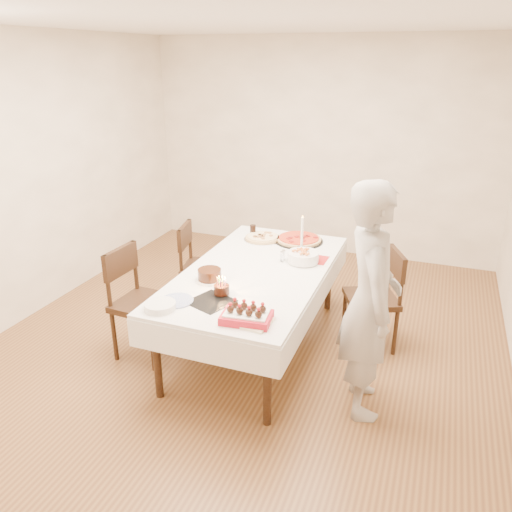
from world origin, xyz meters
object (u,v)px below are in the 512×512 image
(birthday_cake, at_px, (221,286))
(pizza_white, at_px, (262,238))
(dining_table, at_px, (256,309))
(cola_glass, at_px, (253,230))
(chair_left_savory, at_px, (205,268))
(taper_candle, at_px, (302,235))
(person, at_px, (370,301))
(pasta_bowl, at_px, (303,257))
(chair_right_savory, at_px, (371,299))
(chair_left_dessert, at_px, (144,304))
(layer_cake, at_px, (210,275))
(pizza_pepperoni, at_px, (299,239))
(strawberry_box, at_px, (247,316))

(birthday_cake, bearing_deg, pizza_white, 95.79)
(dining_table, bearing_deg, cola_glass, 112.78)
(chair_left_savory, distance_m, taper_candle, 1.12)
(person, xyz_separation_m, pasta_bowl, (-0.70, 0.78, -0.06))
(dining_table, bearing_deg, person, -24.87)
(chair_right_savory, relative_size, chair_left_dessert, 0.94)
(chair_right_savory, height_order, layer_cake, chair_right_savory)
(chair_left_savory, distance_m, birthday_cake, 1.29)
(pizza_white, xyz_separation_m, birthday_cake, (0.13, -1.26, 0.06))
(pizza_pepperoni, xyz_separation_m, taper_candle, (0.12, -0.32, 0.17))
(dining_table, distance_m, chair_right_savory, 1.02)
(chair_left_savory, distance_m, pizza_white, 0.66)
(chair_right_savory, height_order, taper_candle, taper_candle)
(strawberry_box, bearing_deg, pizza_pepperoni, 93.68)
(chair_left_savory, relative_size, person, 0.53)
(dining_table, distance_m, chair_left_dessert, 0.97)
(pasta_bowl, relative_size, taper_candle, 0.73)
(chair_left_savory, height_order, person, person)
(cola_glass, bearing_deg, person, -43.21)
(pizza_pepperoni, xyz_separation_m, pasta_bowl, (0.18, -0.50, 0.03))
(chair_right_savory, distance_m, pizza_pepperoni, 0.95)
(chair_left_dessert, height_order, layer_cake, chair_left_dessert)
(pasta_bowl, relative_size, birthday_cake, 2.08)
(cola_glass, bearing_deg, pizza_white, -32.19)
(dining_table, xyz_separation_m, person, (1.03, -0.48, 0.49))
(chair_left_dessert, height_order, cola_glass, chair_left_dessert)
(pizza_pepperoni, relative_size, layer_cake, 1.97)
(pasta_bowl, distance_m, taper_candle, 0.24)
(layer_cake, bearing_deg, chair_left_dessert, -168.50)
(dining_table, relative_size, pizza_white, 5.78)
(chair_left_savory, xyz_separation_m, pasta_bowl, (1.07, -0.20, 0.35))
(dining_table, bearing_deg, pizza_white, 105.82)
(layer_cake, xyz_separation_m, birthday_cake, (0.20, -0.21, 0.03))
(chair_right_savory, xyz_separation_m, birthday_cake, (-1.02, -0.93, 0.37))
(chair_left_dessert, xyz_separation_m, layer_cake, (0.57, 0.12, 0.31))
(dining_table, distance_m, pizza_pepperoni, 0.91)
(chair_right_savory, bearing_deg, pizza_white, 139.69)
(chair_right_savory, height_order, pizza_white, chair_right_savory)
(pasta_bowl, bearing_deg, strawberry_box, -93.83)
(pizza_white, distance_m, pasta_bowl, 0.68)
(person, bearing_deg, dining_table, 48.03)
(taper_candle, xyz_separation_m, cola_glass, (-0.60, 0.32, -0.13))
(taper_candle, xyz_separation_m, birthday_cake, (-0.34, -1.03, -0.11))
(pizza_white, distance_m, taper_candle, 0.55)
(layer_cake, bearing_deg, chair_right_savory, 30.72)
(chair_left_savory, height_order, layer_cake, chair_left_savory)
(pizza_white, height_order, birthday_cake, birthday_cake)
(taper_candle, distance_m, layer_cake, 0.99)
(dining_table, relative_size, layer_cake, 8.85)
(cola_glass, bearing_deg, dining_table, -67.22)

